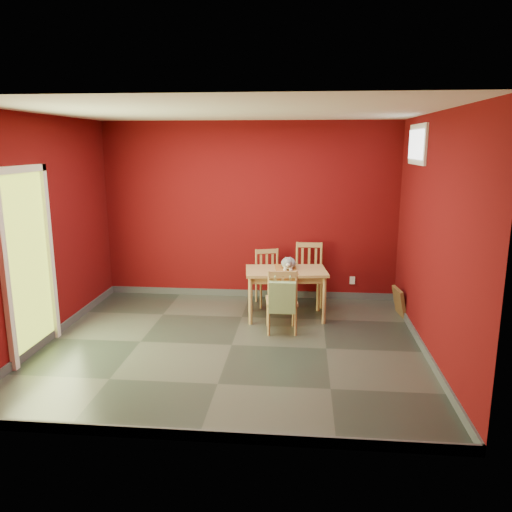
# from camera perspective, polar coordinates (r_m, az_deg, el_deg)

# --- Properties ---
(ground) EXTENTS (4.50, 4.50, 0.00)m
(ground) POSITION_cam_1_polar(r_m,az_deg,el_deg) (6.08, -2.79, -10.12)
(ground) COLOR #2D342D
(ground) RESTS_ON ground
(room_shell) EXTENTS (4.50, 4.50, 4.50)m
(room_shell) POSITION_cam_1_polar(r_m,az_deg,el_deg) (6.06, -2.79, -9.69)
(room_shell) COLOR #53080A
(room_shell) RESTS_ON ground
(doorway) EXTENTS (0.06, 1.01, 2.13)m
(doorway) POSITION_cam_1_polar(r_m,az_deg,el_deg) (6.10, -24.66, -0.12)
(doorway) COLOR #B7D838
(doorway) RESTS_ON ground
(window) EXTENTS (0.05, 0.90, 0.50)m
(window) POSITION_cam_1_polar(r_m,az_deg,el_deg) (6.70, 17.95, 12.04)
(window) COLOR white
(window) RESTS_ON room_shell
(outlet_plate) EXTENTS (0.08, 0.02, 0.12)m
(outlet_plate) POSITION_cam_1_polar(r_m,az_deg,el_deg) (7.85, 10.95, -2.75)
(outlet_plate) COLOR silver
(outlet_plate) RESTS_ON room_shell
(dining_table) EXTENTS (1.16, 0.76, 0.68)m
(dining_table) POSITION_cam_1_polar(r_m,az_deg,el_deg) (6.83, 3.45, -2.27)
(dining_table) COLOR #A8824E
(dining_table) RESTS_ON ground
(table_runner) EXTENTS (0.35, 0.63, 0.30)m
(table_runner) POSITION_cam_1_polar(r_m,az_deg,el_deg) (6.72, 3.43, -2.16)
(table_runner) COLOR #975926
(table_runner) RESTS_ON dining_table
(chair_far_left) EXTENTS (0.48, 0.48, 0.82)m
(chair_far_left) POSITION_cam_1_polar(r_m,az_deg,el_deg) (7.47, 1.45, -2.38)
(chair_far_left) COLOR #A8824E
(chair_far_left) RESTS_ON ground
(chair_far_right) EXTENTS (0.43, 0.43, 0.91)m
(chair_far_right) POSITION_cam_1_polar(r_m,az_deg,el_deg) (7.50, 6.06, -1.98)
(chair_far_right) COLOR #A8824E
(chair_far_right) RESTS_ON ground
(chair_near) EXTENTS (0.43, 0.43, 0.84)m
(chair_near) POSITION_cam_1_polar(r_m,az_deg,el_deg) (6.34, 2.96, -5.02)
(chair_near) COLOR #A8824E
(chair_near) RESTS_ON ground
(tote_bag) EXTENTS (0.33, 0.19, 0.46)m
(tote_bag) POSITION_cam_1_polar(r_m,az_deg,el_deg) (6.11, 3.02, -4.74)
(tote_bag) COLOR #77935E
(tote_bag) RESTS_ON chair_near
(cat) EXTENTS (0.27, 0.44, 0.21)m
(cat) POSITION_cam_1_polar(r_m,az_deg,el_deg) (6.87, 3.72, -0.56)
(cat) COLOR slate
(cat) RESTS_ON table_runner
(picture_frame) EXTENTS (0.17, 0.40, 0.39)m
(picture_frame) POSITION_cam_1_polar(r_m,az_deg,el_deg) (7.29, 16.06, -5.07)
(picture_frame) COLOR brown
(picture_frame) RESTS_ON ground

